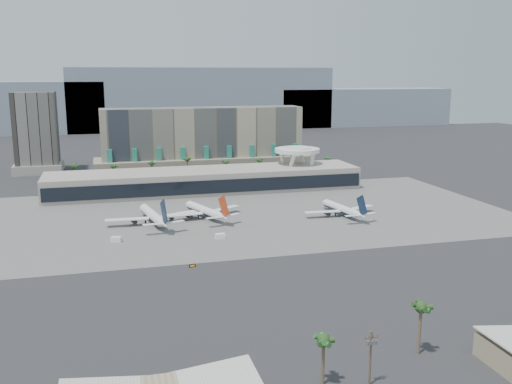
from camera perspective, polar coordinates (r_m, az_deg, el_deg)
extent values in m
plane|color=#232326|center=(211.12, 0.20, -5.76)|extent=(900.00, 900.00, 0.00)
cube|color=#5B5B59|center=(262.61, -2.95, -2.25)|extent=(260.00, 130.00, 0.06)
cube|color=gray|center=(674.38, -5.42, 9.29)|extent=(300.00, 60.00, 70.00)
cube|color=gray|center=(735.38, 10.32, 8.38)|extent=(220.00, 60.00, 45.00)
cube|color=tan|center=(376.98, -5.33, 5.23)|extent=(130.00, 22.00, 42.00)
cube|color=gray|center=(377.18, -5.23, 2.79)|extent=(140.00, 30.00, 10.00)
cube|color=#26836E|center=(361.43, -14.39, 2.71)|extent=(3.00, 2.00, 18.00)
cube|color=#26836E|center=(361.85, -12.02, 2.84)|extent=(3.00, 2.00, 18.00)
cube|color=#26836E|center=(362.90, -9.65, 2.95)|extent=(3.00, 2.00, 18.00)
cube|color=#26836E|center=(364.56, -7.30, 3.06)|extent=(3.00, 2.00, 18.00)
cube|color=#26836E|center=(366.83, -4.98, 3.17)|extent=(3.00, 2.00, 18.00)
cube|color=#26836E|center=(369.69, -2.68, 3.27)|extent=(3.00, 2.00, 18.00)
cube|color=#26836E|center=(373.14, -0.43, 3.36)|extent=(3.00, 2.00, 18.00)
cube|color=#26836E|center=(377.15, 1.78, 3.44)|extent=(3.00, 2.00, 18.00)
cube|color=#26836E|center=(381.70, 3.94, 3.52)|extent=(3.00, 2.00, 18.00)
cube|color=black|center=(398.30, -21.11, 5.57)|extent=(26.00, 26.00, 52.00)
cube|color=#B8AFA2|center=(401.12, -20.87, 2.31)|extent=(30.00, 30.00, 6.00)
cube|color=#B8AFA2|center=(314.14, -5.06, 1.16)|extent=(170.00, 32.00, 12.00)
cube|color=black|center=(298.57, -4.52, 0.52)|extent=(168.00, 0.60, 7.00)
cube|color=black|center=(312.89, -5.09, 2.47)|extent=(170.00, 12.00, 2.50)
cylinder|color=white|center=(340.67, 4.78, 2.85)|extent=(6.98, 6.99, 21.89)
cylinder|color=white|center=(336.61, 2.74, 2.77)|extent=(6.98, 6.99, 21.89)
cylinder|color=white|center=(324.67, 3.42, 2.43)|extent=(6.98, 6.99, 21.89)
cylinder|color=white|center=(328.87, 5.53, 2.51)|extent=(6.98, 6.99, 21.89)
cylinder|color=white|center=(331.34, 4.14, 4.18)|extent=(26.00, 26.00, 2.20)
cylinder|color=white|center=(331.17, 4.14, 4.40)|extent=(16.00, 16.00, 1.20)
cylinder|color=brown|center=(344.55, -17.64, 1.59)|extent=(0.70, 0.70, 12.00)
sphere|color=#25461C|center=(343.65, -17.70, 2.53)|extent=(2.80, 2.80, 2.80)
cylinder|color=brown|center=(344.16, -13.99, 1.79)|extent=(0.70, 0.70, 12.00)
sphere|color=#25461C|center=(343.25, -14.03, 2.72)|extent=(2.80, 2.80, 2.80)
cylinder|color=brown|center=(345.16, -10.34, 1.97)|extent=(0.70, 0.70, 12.00)
sphere|color=#25461C|center=(344.26, -10.37, 2.91)|extent=(2.80, 2.80, 2.80)
cylinder|color=brown|center=(347.42, -6.88, 2.14)|extent=(0.70, 0.70, 12.00)
sphere|color=#25461C|center=(346.53, -6.91, 3.07)|extent=(2.80, 2.80, 2.80)
cylinder|color=brown|center=(351.33, -3.17, 2.32)|extent=(0.70, 0.70, 12.00)
sphere|color=#25461C|center=(350.44, -3.18, 3.24)|extent=(2.80, 2.80, 2.80)
cylinder|color=brown|center=(356.41, 0.30, 2.47)|extent=(0.70, 0.70, 12.00)
sphere|color=#25461C|center=(355.54, 0.30, 3.38)|extent=(2.80, 2.80, 2.80)
cylinder|color=brown|center=(362.76, 3.66, 2.61)|extent=(0.70, 0.70, 12.00)
sphere|color=#25461C|center=(361.90, 3.67, 3.50)|extent=(2.80, 2.80, 2.80)
cylinder|color=brown|center=(370.68, 7.03, 2.75)|extent=(0.70, 0.70, 12.00)
sphere|color=#25461C|center=(369.84, 7.05, 3.62)|extent=(2.80, 2.80, 2.80)
cylinder|color=#4C3826|center=(124.72, 11.37, -15.98)|extent=(0.44, 0.44, 12.00)
cube|color=#4C3826|center=(122.66, 11.46, -14.08)|extent=(3.20, 0.22, 0.22)
cylinder|color=slate|center=(122.45, 11.13, -14.63)|extent=(0.56, 0.56, 0.90)
cylinder|color=slate|center=(122.81, 11.52, -14.56)|extent=(0.56, 0.56, 0.90)
cylinder|color=slate|center=(123.19, 11.90, -14.50)|extent=(0.56, 0.56, 0.90)
cylinder|color=black|center=(121.98, 10.86, -14.08)|extent=(0.12, 0.12, 0.30)
cylinder|color=black|center=(123.14, 12.07, -13.87)|extent=(0.12, 0.12, 0.30)
cylinder|color=white|center=(250.90, -10.36, -2.25)|extent=(8.71, 27.86, 4.04)
cylinder|color=#101D36|center=(250.93, -10.36, -2.28)|extent=(8.53, 27.30, 3.96)
cone|color=white|center=(265.83, -11.23, -1.49)|extent=(4.76, 5.17, 4.04)
cone|color=white|center=(234.11, -9.26, -3.15)|extent=(5.54, 9.65, 4.04)
cube|color=white|center=(247.67, -12.79, -2.68)|extent=(18.33, 4.72, 0.35)
cube|color=white|center=(252.98, -7.86, -2.19)|extent=(18.39, 10.53, 0.35)
cylinder|color=black|center=(249.01, -12.12, -2.81)|extent=(2.88, 4.36, 2.22)
cylinder|color=black|center=(252.86, -8.55, -2.46)|extent=(2.88, 4.36, 2.22)
cube|color=#101D36|center=(231.41, -9.20, -1.98)|extent=(2.07, 9.13, 10.64)
cube|color=white|center=(231.92, -10.27, -3.20)|extent=(8.15, 2.49, 0.25)
cube|color=white|center=(234.25, -8.12, -2.97)|extent=(8.38, 4.60, 0.25)
cylinder|color=black|center=(261.71, -10.94, -2.33)|extent=(0.51, 0.51, 1.62)
cylinder|color=black|center=(249.89, -11.00, -3.00)|extent=(0.71, 0.71, 1.62)
cylinder|color=black|center=(251.43, -9.57, -2.86)|extent=(0.71, 0.71, 1.62)
cylinder|color=white|center=(257.55, -5.31, -1.80)|extent=(12.10, 25.27, 3.74)
cylinder|color=#101D36|center=(257.58, -5.31, -1.83)|extent=(11.86, 24.77, 3.66)
cone|color=white|center=(270.07, -6.84, -1.20)|extent=(4.94, 5.22, 3.74)
cone|color=white|center=(243.64, -3.41, -2.49)|extent=(6.35, 9.18, 3.74)
cube|color=white|center=(252.16, -7.24, -2.27)|extent=(17.18, 5.95, 0.33)
cube|color=white|center=(261.93, -3.25, -1.67)|extent=(16.29, 12.02, 0.33)
cylinder|color=black|center=(254.04, -6.72, -2.37)|extent=(3.20, 4.21, 2.06)
cylinder|color=black|center=(261.14, -3.83, -1.93)|extent=(3.20, 4.21, 2.06)
cube|color=#A33012|center=(241.32, -3.25, -1.44)|extent=(3.30, 8.15, 9.84)
cube|color=white|center=(240.66, -4.15, -2.57)|extent=(7.74, 3.53, 0.23)
cube|color=white|center=(244.89, -2.45, -2.30)|extent=(7.58, 5.29, 0.23)
cylinder|color=black|center=(266.65, -6.35, -1.93)|extent=(0.47, 0.47, 1.50)
cylinder|color=black|center=(255.98, -5.78, -2.50)|extent=(0.65, 0.65, 1.50)
cylinder|color=black|center=(258.82, -4.62, -2.32)|extent=(0.65, 0.65, 1.50)
cylinder|color=white|center=(263.46, 8.40, -1.61)|extent=(7.43, 24.48, 3.55)
cylinder|color=#101D36|center=(263.49, 8.40, -1.64)|extent=(7.28, 23.99, 3.48)
cone|color=white|center=(274.92, 6.84, -1.00)|extent=(4.15, 4.52, 3.55)
cone|color=white|center=(250.77, 10.33, -2.30)|extent=(4.80, 8.46, 3.55)
cube|color=white|center=(257.81, 6.67, -1.98)|extent=(16.13, 4.30, 0.31)
cube|color=white|center=(268.17, 10.26, -1.55)|extent=(16.18, 9.12, 0.31)
cylinder|color=black|center=(259.74, 7.12, -2.09)|extent=(2.50, 3.82, 1.95)
cylinder|color=black|center=(267.26, 9.73, -1.77)|extent=(2.50, 3.82, 1.95)
cube|color=#101D36|center=(248.64, 10.54, -1.33)|extent=(1.74, 8.03, 9.35)
cube|color=white|center=(247.75, 9.69, -2.34)|extent=(7.15, 2.12, 0.22)
cube|color=white|center=(252.20, 11.20, -2.15)|extent=(7.36, 3.98, 0.22)
cylinder|color=black|center=(271.80, 7.31, -1.70)|extent=(0.44, 0.44, 1.42)
cylinder|color=black|center=(261.83, 7.97, -2.24)|extent=(0.62, 0.62, 1.42)
cylinder|color=black|center=(264.84, 9.01, -2.11)|extent=(0.62, 0.62, 1.42)
cube|color=white|center=(226.62, -13.81, -4.61)|extent=(4.52, 3.37, 1.99)
cube|color=white|center=(224.90, -3.60, -4.42)|extent=(3.88, 2.36, 1.93)
cube|color=black|center=(193.51, -6.39, -7.33)|extent=(2.28, 0.90, 1.04)
cube|color=orange|center=(193.33, -6.38, -7.35)|extent=(1.61, 0.48, 0.62)
cylinder|color=black|center=(193.46, -6.63, -7.40)|extent=(0.12, 0.12, 0.62)
cylinder|color=black|center=(193.69, -6.14, -7.37)|extent=(0.12, 0.12, 0.62)
cylinder|color=brown|center=(123.90, 6.73, -16.51)|extent=(0.70, 0.70, 10.12)
sphere|color=#25461C|center=(121.73, 6.78, -14.53)|extent=(2.80, 2.80, 2.80)
cylinder|color=brown|center=(139.70, 16.05, -13.12)|extent=(0.70, 0.70, 11.75)
sphere|color=#25461C|center=(137.49, 16.18, -11.01)|extent=(2.80, 2.80, 2.80)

